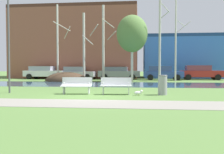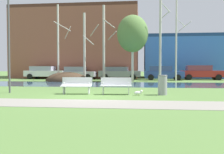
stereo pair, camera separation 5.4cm
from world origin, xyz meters
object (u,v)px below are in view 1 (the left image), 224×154
trash_bin (163,85)px  bench_left (77,85)px  parked_wagon_fourth_blue (162,73)px  parked_suv_fifth_red (200,72)px  seagull (138,93)px  streetlamp (9,25)px  parked_hatch_third_grey (119,73)px  parked_van_nearest_white (44,72)px  parked_sedan_second_silver (77,73)px  bench_right (116,85)px

trash_bin → bench_left: bearing=179.7°
parked_wagon_fourth_blue → parked_suv_fifth_red: size_ratio=0.91×
seagull → streetlamp: streetlamp is taller
bench_left → streetlamp: size_ratio=0.29×
seagull → parked_hatch_third_grey: (-2.32, 16.41, 0.64)m
bench_left → parked_van_nearest_white: (-7.90, 16.06, 0.33)m
seagull → parked_wagon_fourth_blue: bearing=80.7°
parked_van_nearest_white → parked_wagon_fourth_blue: bearing=-3.4°
bench_left → parked_wagon_fourth_blue: parked_wagon_fourth_blue is taller
parked_wagon_fourth_blue → parked_suv_fifth_red: parked_suv_fifth_red is taller
streetlamp → parked_hatch_third_grey: bearing=73.5°
parked_sedan_second_silver → parked_hatch_third_grey: bearing=-0.3°
bench_right → trash_bin: size_ratio=1.62×
bench_left → seagull: 3.27m
streetlamp → parked_wagon_fourth_blue: 18.12m
parked_van_nearest_white → parked_sedan_second_silver: (3.91, 0.02, -0.03)m
parked_suv_fifth_red → streetlamp: bearing=-130.9°
bench_left → trash_bin: trash_bin is taller
parked_van_nearest_white → parked_hatch_third_grey: (8.81, -0.01, -0.03)m
streetlamp → parked_sedan_second_silver: size_ratio=1.34×
bench_left → parked_suv_fifth_red: bearing=58.0°
parked_van_nearest_white → streetlamp: bearing=-75.5°
bench_right → parked_sedan_second_silver: 17.18m
bench_left → seagull: bench_left is taller
bench_right → parked_sedan_second_silver: size_ratio=0.39×
parked_wagon_fourth_blue → parked_suv_fifth_red: 4.34m
bench_left → bench_right: size_ratio=1.00×
bench_right → parked_wagon_fourth_blue: bearing=76.3°
bench_right → parked_sedan_second_silver: bearing=110.7°
bench_right → parked_hatch_third_grey: (-1.16, 16.05, 0.30)m
streetlamp → parked_hatch_third_grey: size_ratio=1.17×
bench_left → parked_van_nearest_white: 17.90m
bench_right → parked_hatch_third_grey: bearing=94.1°
parked_suv_fifth_red → bench_left: bearing=-122.0°
trash_bin → parked_van_nearest_white: 20.27m
streetlamp → parked_hatch_third_grey: (4.70, 15.91, -2.92)m
bench_left → parked_suv_fifth_red: size_ratio=0.34×
trash_bin → parked_hatch_third_grey: (-3.53, 16.07, 0.25)m
seagull → parked_suv_fifth_red: size_ratio=0.10×
streetlamp → seagull: bearing=-4.1°
bench_left → parked_sedan_second_silver: size_ratio=0.39×
trash_bin → parked_wagon_fourth_blue: (1.35, 15.27, 0.28)m
streetlamp → parked_wagon_fourth_blue: bearing=57.6°
trash_bin → seagull: bearing=-164.2°
parked_van_nearest_white → parked_wagon_fourth_blue: 13.71m
streetlamp → parked_wagon_fourth_blue: (9.58, 15.11, -2.90)m
bench_right → trash_bin: (2.37, -0.02, 0.05)m
trash_bin → parked_suv_fifth_red: (5.61, 16.13, 0.31)m
bench_right → streetlamp: size_ratio=0.29×
bench_left → trash_bin: 4.44m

